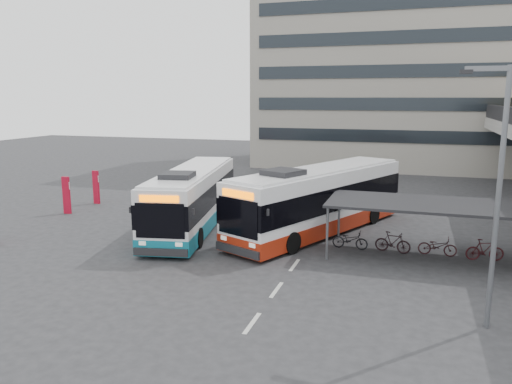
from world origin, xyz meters
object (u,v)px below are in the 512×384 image
(bus_teal, at_px, (193,198))
(lamp_post, at_px, (496,184))
(pedestrian, at_px, (149,223))
(bus_main, at_px, (320,200))

(bus_teal, bearing_deg, lamp_post, -42.27)
(pedestrian, height_order, lamp_post, lamp_post)
(bus_teal, height_order, lamp_post, lamp_post)
(bus_main, height_order, pedestrian, bus_main)
(lamp_post, bearing_deg, bus_main, 126.04)
(pedestrian, bearing_deg, bus_teal, 21.79)
(pedestrian, bearing_deg, bus_main, -19.66)
(bus_teal, distance_m, lamp_post, 16.82)
(bus_teal, distance_m, pedestrian, 3.19)
(bus_main, relative_size, bus_teal, 1.04)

